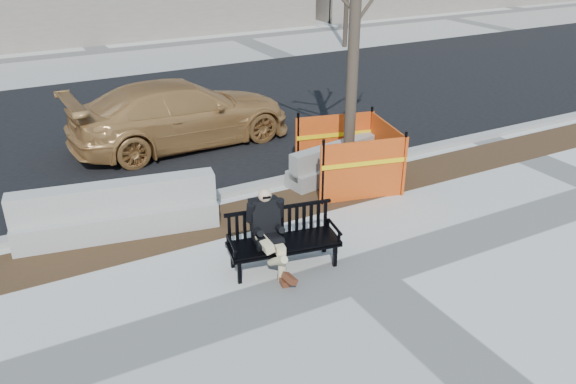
% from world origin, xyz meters
% --- Properties ---
extents(ground, '(120.00, 120.00, 0.00)m').
position_xyz_m(ground, '(0.00, 0.00, 0.00)').
color(ground, beige).
rests_on(ground, ground).
extents(mulch_strip, '(40.00, 1.20, 0.02)m').
position_xyz_m(mulch_strip, '(0.00, 2.60, 0.00)').
color(mulch_strip, '#47301C').
rests_on(mulch_strip, ground).
extents(asphalt_street, '(60.00, 10.40, 0.01)m').
position_xyz_m(asphalt_street, '(0.00, 8.80, 0.00)').
color(asphalt_street, black).
rests_on(asphalt_street, ground).
extents(curb, '(60.00, 0.25, 0.12)m').
position_xyz_m(curb, '(0.00, 3.55, 0.06)').
color(curb, '#9E9B93').
rests_on(curb, ground).
extents(bench, '(1.87, 0.95, 0.95)m').
position_xyz_m(bench, '(-0.95, 0.72, 0.00)').
color(bench, black).
rests_on(bench, ground).
extents(seated_man, '(0.73, 1.03, 1.33)m').
position_xyz_m(seated_man, '(-1.19, 0.81, 0.00)').
color(seated_man, black).
rests_on(seated_man, ground).
extents(tree_fence, '(3.18, 3.18, 6.64)m').
position_xyz_m(tree_fence, '(1.72, 2.93, 0.00)').
color(tree_fence, '#FF511C').
rests_on(tree_fence, ground).
extents(sedan, '(5.41, 2.42, 1.54)m').
position_xyz_m(sedan, '(-0.51, 6.74, 0.00)').
color(sedan, '#AE7A40').
rests_on(sedan, ground).
extents(jersey_barrier_left, '(3.48, 1.26, 0.98)m').
position_xyz_m(jersey_barrier_left, '(-2.98, 3.02, 0.00)').
color(jersey_barrier_left, '#A9A79E').
rests_on(jersey_barrier_left, ground).
extents(jersey_barrier_right, '(2.74, 0.99, 0.77)m').
position_xyz_m(jersey_barrier_right, '(1.85, 3.32, 0.00)').
color(jersey_barrier_right, gray).
rests_on(jersey_barrier_right, ground).
extents(far_tree_right, '(2.20, 2.20, 5.93)m').
position_xyz_m(far_tree_right, '(9.37, 14.63, 0.00)').
color(far_tree_right, '#403329').
rests_on(far_tree_right, ground).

